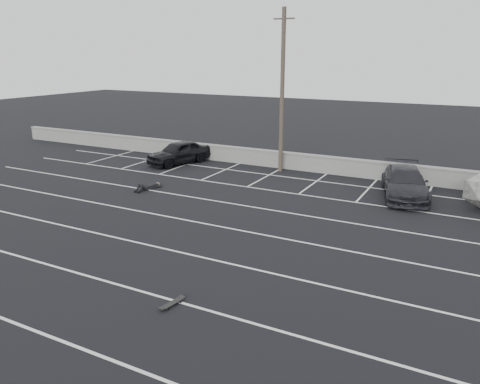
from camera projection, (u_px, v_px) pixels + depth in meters
The scene contains 8 objects.
ground at pixel (185, 253), 17.14m from camera, with size 120.00×120.00×0.00m, color black.
seawall at pixel (312, 163), 28.87m from camera, with size 50.00×0.45×1.06m.
stall_lines at pixel (239, 217), 20.91m from camera, with size 36.00×20.05×0.01m.
car_left at pixel (179, 152), 30.93m from camera, with size 1.78×4.42×1.51m, color black.
car_right at pixel (405, 183), 23.70m from camera, with size 2.08×5.12×1.49m, color black.
utility_pole at pixel (282, 92), 27.76m from camera, with size 1.28×0.26×9.58m.
person at pixel (152, 184), 25.37m from camera, with size 1.17×2.29×0.44m, color black, non-canonical shape.
skateboard at pixel (172, 303), 13.58m from camera, with size 0.32×0.78×0.09m.
Camera 1 is at (9.10, -13.05, 7.05)m, focal length 35.00 mm.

